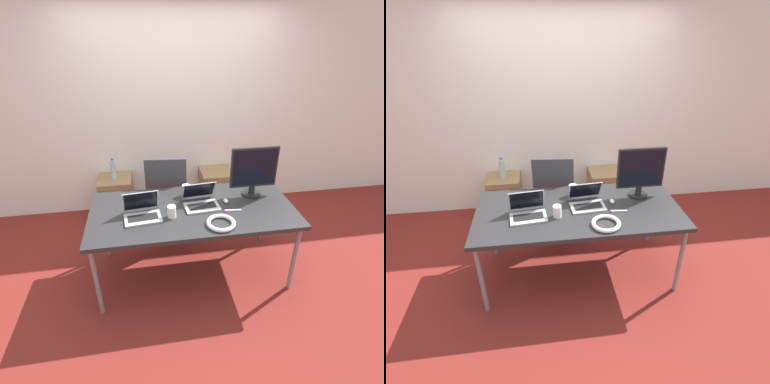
{
  "view_description": "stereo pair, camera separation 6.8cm",
  "coord_description": "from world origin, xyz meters",
  "views": [
    {
      "loc": [
        -0.39,
        -2.33,
        2.26
      ],
      "look_at": [
        0.0,
        0.05,
        0.92
      ],
      "focal_mm": 28.0,
      "sensor_mm": 36.0,
      "label": 1
    },
    {
      "loc": [
        -0.33,
        -2.34,
        2.26
      ],
      "look_at": [
        0.0,
        0.05,
        0.92
      ],
      "focal_mm": 28.0,
      "sensor_mm": 36.0,
      "label": 2
    }
  ],
  "objects": [
    {
      "name": "ground_plane",
      "position": [
        0.0,
        0.0,
        0.0
      ],
      "size": [
        14.0,
        14.0,
        0.0
      ],
      "primitive_type": "plane",
      "color": "maroon"
    },
    {
      "name": "cabinet_left",
      "position": [
        -0.81,
        1.19,
        0.28
      ],
      "size": [
        0.42,
        0.41,
        0.56
      ],
      "color": "#99754C",
      "rests_on": "ground_plane"
    },
    {
      "name": "cable_coil",
      "position": [
        0.19,
        -0.3,
        0.79
      ],
      "size": [
        0.25,
        0.25,
        0.04
      ],
      "color": "white",
      "rests_on": "desk"
    },
    {
      "name": "water_bottle",
      "position": [
        -0.81,
        1.19,
        0.68
      ],
      "size": [
        0.07,
        0.07,
        0.27
      ],
      "color": "silver",
      "rests_on": "cabinet_left"
    },
    {
      "name": "scissors",
      "position": [
        0.34,
        -0.1,
        0.77
      ],
      "size": [
        0.17,
        0.05,
        0.01
      ],
      "color": "#B2B2B7",
      "rests_on": "desk"
    },
    {
      "name": "laptop_left",
      "position": [
        -0.46,
        -0.06,
        0.81
      ],
      "size": [
        0.34,
        0.29,
        0.22
      ],
      "color": "#ADADB2",
      "rests_on": "desk"
    },
    {
      "name": "laptop_right",
      "position": [
        0.09,
        0.05,
        0.81
      ],
      "size": [
        0.34,
        0.32,
        0.2
      ],
      "color": "#ADADB2",
      "rests_on": "desk"
    },
    {
      "name": "coffee_cup_white",
      "position": [
        -0.21,
        -0.11,
        0.82
      ],
      "size": [
        0.08,
        0.08,
        0.11
      ],
      "color": "white",
      "rests_on": "desk"
    },
    {
      "name": "desk",
      "position": [
        0.0,
        0.0,
        0.72
      ],
      "size": [
        1.89,
        0.9,
        0.77
      ],
      "color": "#28282B",
      "rests_on": "ground_plane"
    },
    {
      "name": "office_chair",
      "position": [
        -0.18,
        0.74,
        0.38
      ],
      "size": [
        0.56,
        0.58,
        1.05
      ],
      "color": "#232326",
      "rests_on": "ground_plane"
    },
    {
      "name": "mouse",
      "position": [
        0.33,
        0.06,
        0.78
      ],
      "size": [
        0.05,
        0.07,
        0.03
      ],
      "color": "silver",
      "rests_on": "desk"
    },
    {
      "name": "cabinet_right",
      "position": [
        0.52,
        1.19,
        0.28
      ],
      "size": [
        0.42,
        0.41,
        0.56
      ],
      "color": "#99754C",
      "rests_on": "ground_plane"
    },
    {
      "name": "coffee_cup_brown",
      "position": [
        -0.02,
        0.25,
        0.83
      ],
      "size": [
        0.08,
        0.08,
        0.12
      ],
      "color": "brown",
      "rests_on": "desk"
    },
    {
      "name": "monitor",
      "position": [
        0.62,
        0.16,
        1.03
      ],
      "size": [
        0.46,
        0.18,
        0.5
      ],
      "color": "black",
      "rests_on": "desk"
    },
    {
      "name": "wall_back",
      "position": [
        0.0,
        1.43,
        1.3
      ],
      "size": [
        10.0,
        0.05,
        2.6
      ],
      "color": "white",
      "rests_on": "ground_plane"
    }
  ]
}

